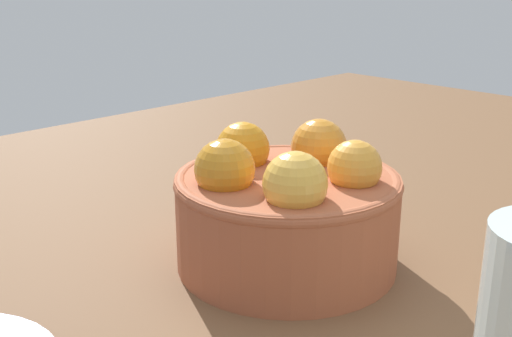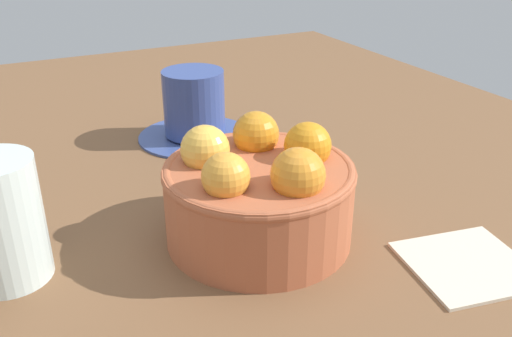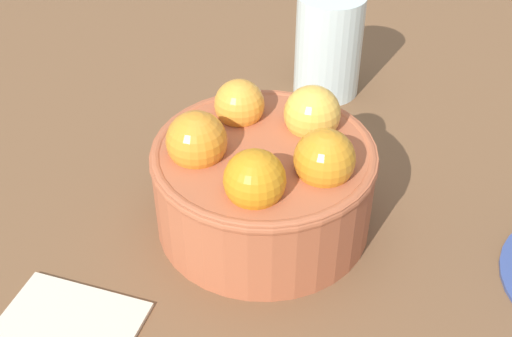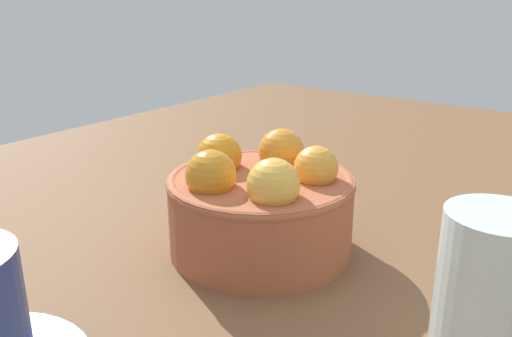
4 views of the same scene
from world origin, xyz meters
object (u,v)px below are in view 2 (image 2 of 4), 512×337
Objects in this scene: water_glass at (0,221)px; folded_napkin at (468,263)px; coffee_cup at (194,110)px; terracotta_bowl at (259,192)px.

folded_napkin is (-15.26, -33.46, -4.74)cm from water_glass.
water_glass reaches higher than folded_napkin.
water_glass is 37.08cm from folded_napkin.
coffee_cup is 37.61cm from folded_napkin.
coffee_cup is 31.47cm from water_glass.
terracotta_bowl is at bearing -100.29° from water_glass.
folded_napkin is (-36.12, -9.93, -3.41)cm from coffee_cup.
folded_napkin is at bearing -131.15° from terracotta_bowl.
terracotta_bowl is 24.76cm from coffee_cup.
folded_napkin is at bearing -164.63° from coffee_cup.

